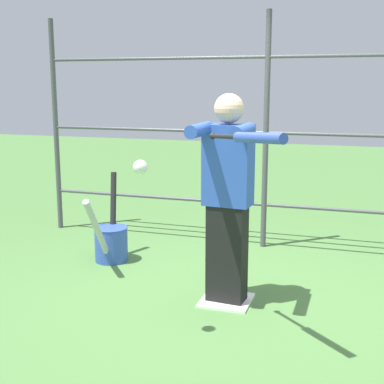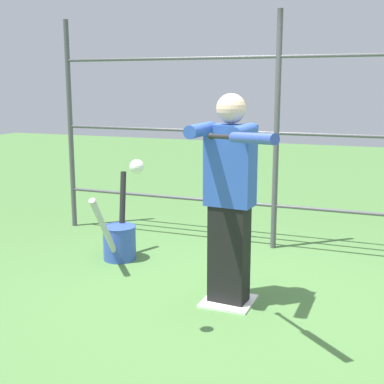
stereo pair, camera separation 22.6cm
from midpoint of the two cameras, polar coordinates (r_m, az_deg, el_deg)
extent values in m
plane|color=#4C7A3D|center=(4.47, 5.38, -11.64)|extent=(24.00, 24.00, 0.00)
cube|color=white|center=(4.47, 5.38, -11.52)|extent=(0.40, 0.40, 0.02)
cylinder|color=#4C4C51|center=(5.69, 10.14, 6.20)|extent=(0.06, 0.06, 2.49)
cylinder|color=#4C4C51|center=(6.67, -11.90, 6.87)|extent=(0.06, 0.06, 2.49)
cylinder|color=#4C4C51|center=(5.81, 9.87, -1.46)|extent=(5.08, 0.04, 0.04)
cylinder|color=#4C4C51|center=(5.69, 10.14, 6.20)|extent=(5.08, 0.04, 0.04)
cylinder|color=#4C4C51|center=(5.68, 10.42, 14.03)|extent=(5.08, 0.04, 0.04)
cube|color=black|center=(4.33, 5.48, -6.69)|extent=(0.31, 0.21, 0.81)
cube|color=#2D51B7|center=(4.16, 5.67, 2.82)|extent=(0.39, 0.24, 0.64)
sphere|color=beige|center=(4.12, 5.79, 8.85)|extent=(0.23, 0.23, 0.23)
cylinder|color=#2D51B7|center=(3.86, 7.16, 6.41)|extent=(0.10, 0.45, 0.10)
cylinder|color=#2D51B7|center=(3.98, 2.59, 6.63)|extent=(0.10, 0.45, 0.10)
sphere|color=black|center=(3.70, 3.83, 5.95)|extent=(0.05, 0.05, 0.05)
cylinder|color=black|center=(3.56, 5.04, 5.89)|extent=(0.25, 0.25, 0.05)
cylinder|color=#334CB2|center=(3.21, 8.52, 5.69)|extent=(0.39, 0.39, 0.10)
sphere|color=white|center=(3.49, -4.06, 2.69)|extent=(0.10, 0.10, 0.10)
cylinder|color=#3351B2|center=(5.46, -6.55, -5.43)|extent=(0.33, 0.33, 0.34)
torus|color=#3351B2|center=(5.41, -6.59, -3.69)|extent=(0.34, 0.34, 0.01)
cylinder|color=#B2B2B7|center=(5.10, -7.96, -4.12)|extent=(0.13, 0.59, 0.74)
cylinder|color=black|center=(5.56, -6.29, -2.17)|extent=(0.15, 0.30, 0.83)
camera|label=1|loc=(0.11, -88.35, 0.33)|focal=50.00mm
camera|label=2|loc=(0.11, 91.65, -0.33)|focal=50.00mm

